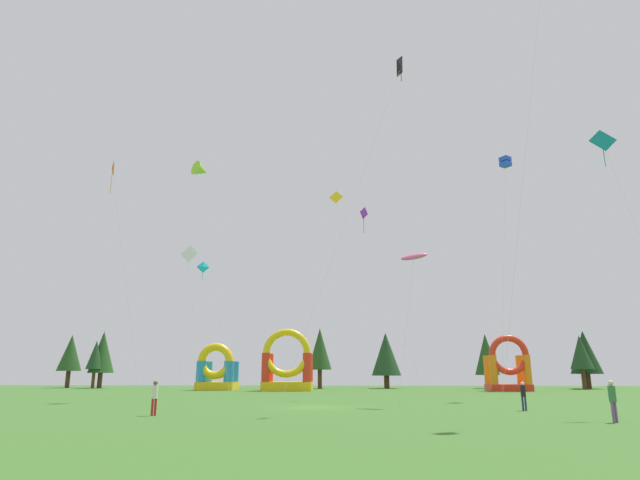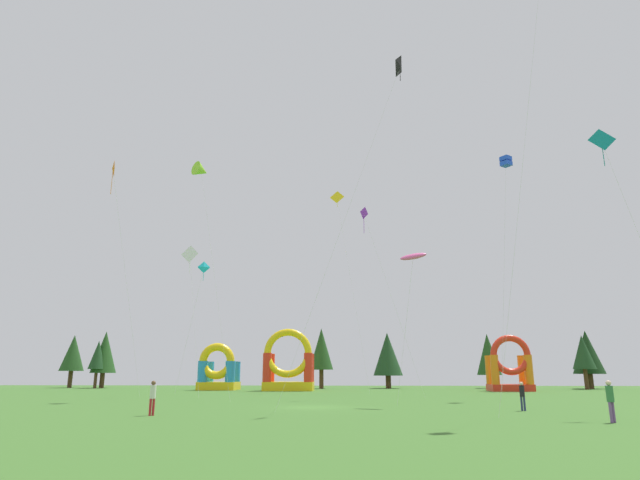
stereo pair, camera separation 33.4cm
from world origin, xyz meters
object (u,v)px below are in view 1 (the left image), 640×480
(kite_orange_diamond, at_px, (112,171))
(inflatable_blue_arch, at_px, (217,373))
(kite_white_diamond, at_px, (190,256))
(inflatable_orange_dome, at_px, (287,368))
(kite_purple_diamond, at_px, (364,216))
(person_left_edge, at_px, (612,397))
(person_near_camera, at_px, (155,395))
(kite_lime_delta, at_px, (201,170))
(kite_pink_parafoil, at_px, (414,257))
(kite_yellow_diamond, at_px, (336,200))
(kite_teal_diamond, at_px, (602,145))
(kite_black_diamond, at_px, (401,69))
(inflatable_red_slide, at_px, (508,369))
(kite_cyan_diamond, at_px, (203,268))
(kite_blue_box, at_px, (505,162))
(person_midfield, at_px, (523,393))

(kite_orange_diamond, relative_size, inflatable_blue_arch, 3.50)
(kite_white_diamond, height_order, inflatable_orange_dome, kite_white_diamond)
(kite_purple_diamond, distance_m, person_left_edge, 30.30)
(person_near_camera, bearing_deg, kite_lime_delta, 57.97)
(kite_pink_parafoil, relative_size, kite_yellow_diamond, 0.44)
(kite_teal_diamond, relative_size, person_left_edge, 8.97)
(kite_yellow_diamond, height_order, inflatable_blue_arch, kite_yellow_diamond)
(kite_yellow_diamond, bearing_deg, kite_orange_diamond, -134.97)
(kite_purple_diamond, relative_size, inflatable_blue_arch, 2.96)
(kite_purple_diamond, distance_m, kite_yellow_diamond, 17.01)
(kite_white_diamond, xyz_separation_m, kite_black_diamond, (20.14, -16.33, 10.57))
(person_near_camera, distance_m, inflatable_red_slide, 49.57)
(kite_cyan_diamond, xyz_separation_m, inflatable_blue_arch, (-1.54, 15.13, -11.07))
(inflatable_red_slide, bearing_deg, kite_orange_diamond, -150.25)
(kite_teal_diamond, xyz_separation_m, inflatable_orange_dome, (-23.64, 36.61, -13.36))
(kite_purple_diamond, bearing_deg, kite_cyan_diamond, 160.14)
(kite_pink_parafoil, bearing_deg, person_near_camera, -148.63)
(kite_pink_parafoil, bearing_deg, kite_cyan_diamond, 139.29)
(kite_teal_diamond, bearing_deg, kite_black_diamond, 161.09)
(kite_black_diamond, bearing_deg, inflatable_orange_dome, 109.92)
(kite_cyan_diamond, relative_size, kite_yellow_diamond, 0.56)
(kite_blue_box, relative_size, inflatable_red_slide, 3.38)
(person_midfield, distance_m, person_near_camera, 21.41)
(person_midfield, bearing_deg, inflatable_orange_dome, -34.19)
(kite_pink_parafoil, xyz_separation_m, inflatable_red_slide, (14.90, 29.95, -7.87))
(person_near_camera, bearing_deg, kite_yellow_diamond, 32.91)
(kite_cyan_diamond, distance_m, kite_yellow_diamond, 20.08)
(kite_black_diamond, height_order, person_near_camera, kite_black_diamond)
(kite_cyan_diamond, relative_size, kite_teal_diamond, 0.82)
(kite_teal_diamond, distance_m, kite_yellow_diamond, 38.30)
(kite_lime_delta, bearing_deg, person_midfield, -28.39)
(person_left_edge, distance_m, inflatable_red_slide, 42.94)
(kite_cyan_diamond, height_order, person_left_edge, kite_cyan_diamond)
(kite_purple_diamond, distance_m, inflatable_blue_arch, 32.14)
(kite_orange_diamond, bearing_deg, kite_teal_diamond, -19.13)
(kite_pink_parafoil, bearing_deg, person_left_edge, -59.64)
(kite_teal_diamond, xyz_separation_m, kite_blue_box, (-0.40, 17.77, 6.11))
(kite_pink_parafoil, bearing_deg, inflatable_orange_dome, 112.57)
(kite_teal_diamond, bearing_deg, person_near_camera, -174.20)
(kite_teal_diamond, height_order, person_midfield, kite_teal_diamond)
(person_midfield, relative_size, inflatable_orange_dome, 0.22)
(inflatable_blue_arch, bearing_deg, kite_teal_diamond, -49.87)
(kite_teal_diamond, bearing_deg, person_left_edge, -125.42)
(kite_orange_diamond, bearing_deg, inflatable_orange_dome, 59.54)
(kite_teal_diamond, bearing_deg, kite_blue_box, 91.29)
(kite_cyan_diamond, height_order, person_near_camera, kite_cyan_diamond)
(kite_teal_diamond, xyz_separation_m, inflatable_blue_arch, (-33.20, 39.38, -13.99))
(person_midfield, xyz_separation_m, inflatable_blue_arch, (-27.59, 37.32, 1.14))
(kite_white_diamond, relative_size, kite_black_diamond, 0.58)
(kite_lime_delta, bearing_deg, kite_cyan_diamond, 101.30)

